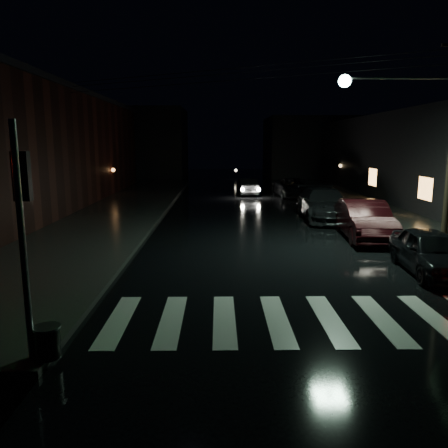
{
  "coord_description": "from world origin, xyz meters",
  "views": [
    {
      "loc": [
        1.08,
        -8.85,
        3.95
      ],
      "look_at": [
        1.23,
        3.86,
        1.6
      ],
      "focal_mm": 35.0,
      "sensor_mm": 36.0,
      "label": 1
    }
  ],
  "objects_px": {
    "parked_car_d": "(293,188)",
    "oncoming_car": "(247,186)",
    "parked_car_c": "(324,204)",
    "parked_car_b": "(364,220)",
    "parked_car_a": "(431,252)"
  },
  "relations": [
    {
      "from": "parked_car_d",
      "to": "oncoming_car",
      "type": "xyz_separation_m",
      "value": [
        -3.35,
        1.36,
        -0.05
      ]
    },
    {
      "from": "parked_car_c",
      "to": "parked_car_b",
      "type": "bearing_deg",
      "value": -80.71
    },
    {
      "from": "parked_car_a",
      "to": "parked_car_d",
      "type": "bearing_deg",
      "value": 97.03
    },
    {
      "from": "parked_car_a",
      "to": "parked_car_b",
      "type": "bearing_deg",
      "value": 98.93
    },
    {
      "from": "parked_car_b",
      "to": "oncoming_car",
      "type": "bearing_deg",
      "value": 108.45
    },
    {
      "from": "parked_car_b",
      "to": "oncoming_car",
      "type": "distance_m",
      "value": 16.48
    },
    {
      "from": "parked_car_a",
      "to": "parked_car_d",
      "type": "height_order",
      "value": "parked_car_d"
    },
    {
      "from": "parked_car_a",
      "to": "oncoming_car",
      "type": "distance_m",
      "value": 21.41
    },
    {
      "from": "parked_car_b",
      "to": "parked_car_c",
      "type": "relative_size",
      "value": 0.86
    },
    {
      "from": "parked_car_a",
      "to": "oncoming_car",
      "type": "height_order",
      "value": "parked_car_a"
    },
    {
      "from": "parked_car_a",
      "to": "parked_car_b",
      "type": "distance_m",
      "value": 4.98
    },
    {
      "from": "parked_car_c",
      "to": "oncoming_car",
      "type": "relative_size",
      "value": 1.46
    },
    {
      "from": "parked_car_d",
      "to": "oncoming_car",
      "type": "height_order",
      "value": "parked_car_d"
    },
    {
      "from": "parked_car_d",
      "to": "parked_car_a",
      "type": "bearing_deg",
      "value": -91.78
    },
    {
      "from": "parked_car_a",
      "to": "parked_car_c",
      "type": "xyz_separation_m",
      "value": [
        -0.99,
        9.72,
        0.15
      ]
    }
  ]
}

